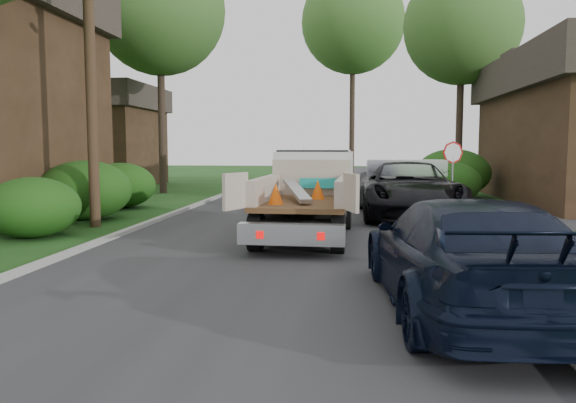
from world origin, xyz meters
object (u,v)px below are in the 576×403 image
at_px(house_left_far, 92,134).
at_px(navy_suv, 464,255).
at_px(utility_pole, 90,43).
at_px(black_pickup, 407,189).
at_px(stop_sign, 453,162).
at_px(tree_left_far, 160,9).
at_px(tree_right_far, 462,26).
at_px(tree_center_far, 353,22).
at_px(flatbed_truck, 311,188).

distance_m(house_left_far, navy_suv, 29.79).
bearing_deg(utility_pole, house_left_far, 115.23).
bearing_deg(utility_pole, black_pickup, 19.53).
xyz_separation_m(utility_pole, black_pickup, (9.11, 3.23, -4.26)).
bearing_deg(utility_pole, stop_sign, 20.62).
xyz_separation_m(tree_left_far, tree_right_far, (15.00, 3.00, -0.50)).
height_order(black_pickup, navy_suv, black_pickup).
relative_size(utility_pole, tree_center_far, 0.68).
xyz_separation_m(house_left_far, tree_left_far, (6.00, -5.00, 5.93)).
distance_m(utility_pole, tree_left_far, 12.77).
height_order(utility_pole, flatbed_truck, utility_pole).
xyz_separation_m(utility_pole, house_left_far, (-8.02, 17.02, -2.12)).
distance_m(flatbed_truck, black_pickup, 4.77).
bearing_deg(flatbed_truck, tree_right_far, 68.95).
bearing_deg(flatbed_truck, tree_left_far, 125.71).
height_order(tree_left_far, tree_center_far, tree_center_far).
bearing_deg(house_left_far, navy_suv, -55.57).
bearing_deg(tree_left_far, house_left_far, 140.19).
xyz_separation_m(utility_pole, navy_suv, (8.77, -7.48, -4.38)).
distance_m(stop_sign, navy_suv, 11.70).
xyz_separation_m(utility_pole, tree_right_far, (12.98, 15.02, 3.31)).
bearing_deg(stop_sign, tree_center_far, 98.66).
bearing_deg(tree_right_far, tree_center_far, 118.81).
distance_m(stop_sign, tree_right_far, 13.08).
bearing_deg(flatbed_truck, black_pickup, 54.84).
bearing_deg(utility_pole, tree_left_far, 99.54).
distance_m(tree_right_far, flatbed_truck, 18.46).
distance_m(flatbed_truck, navy_suv, 7.42).
distance_m(stop_sign, black_pickup, 1.96).
bearing_deg(utility_pole, tree_center_far, 73.35).
bearing_deg(tree_center_far, navy_suv, -87.72).
bearing_deg(black_pickup, navy_suv, -93.86).
height_order(stop_sign, black_pickup, stop_sign).
bearing_deg(flatbed_truck, tree_center_far, 89.63).
bearing_deg(stop_sign, black_pickup, -153.36).
xyz_separation_m(utility_pole, tree_center_far, (7.48, 25.02, 5.81)).
bearing_deg(utility_pole, tree_right_far, 49.16).
bearing_deg(black_pickup, tree_right_far, 69.77).
relative_size(stop_sign, tree_right_far, 0.22).
relative_size(utility_pole, flatbed_truck, 1.70).
relative_size(utility_pole, tree_right_far, 0.87).
bearing_deg(tree_center_far, tree_right_far, -61.19).
bearing_deg(tree_left_far, tree_center_far, 53.84).
bearing_deg(navy_suv, house_left_far, -59.38).
bearing_deg(tree_right_far, black_pickup, -108.17).
bearing_deg(tree_center_far, tree_left_far, -126.16).
bearing_deg(tree_left_far, utility_pole, -80.46).
distance_m(stop_sign, utility_pole, 11.91).
distance_m(black_pickup, navy_suv, 10.72).
relative_size(stop_sign, flatbed_truck, 0.42).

